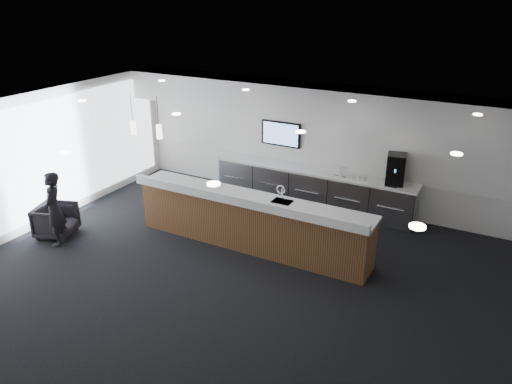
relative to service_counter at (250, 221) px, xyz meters
The scene contains 23 objects.
ground 1.31m from the service_counter, 73.31° to the right, with size 10.00×10.00×0.00m, color black.
ceiling 2.70m from the service_counter, 73.31° to the right, with size 10.00×8.00×0.02m, color black.
back_wall 3.04m from the service_counter, 83.28° to the left, with size 10.00×0.02×3.00m, color white.
left_wall 4.88m from the service_counter, 166.39° to the right, with size 0.02×8.00×3.00m, color white.
soffit_bulkhead 3.21m from the service_counter, 82.04° to the left, with size 10.00×0.90×0.70m, color white.
alcove_panel 3.04m from the service_counter, 83.21° to the left, with size 9.80×0.06×1.40m, color white.
window_blinds_wall 4.85m from the service_counter, 166.27° to the right, with size 0.04×7.36×2.55m, color silver.
back_credenza 2.54m from the service_counter, 82.32° to the left, with size 5.06×0.66×0.95m.
wall_tv 3.05m from the service_counter, 103.40° to the left, with size 1.05×0.08×0.62m.
pendant_left 2.68m from the service_counter, behind, with size 0.12×0.12×0.30m, color beige.
pendant_right 3.25m from the service_counter, behind, with size 0.12×0.12×0.30m, color beige.
ceiling_can_lights 2.67m from the service_counter, 73.31° to the right, with size 7.00×5.00×0.02m, color white, non-canonical shape.
service_counter is the anchor object (origin of this frame).
coffee_machine 3.49m from the service_counter, 48.08° to the left, with size 0.48×0.56×0.69m.
info_sign_left 2.67m from the service_counter, 68.51° to the left, with size 0.18×0.02×0.24m, color white.
info_sign_right 2.71m from the service_counter, 64.97° to the left, with size 0.19×0.02×0.26m, color white.
armchair 4.26m from the service_counter, 158.20° to the right, with size 0.75×0.77×0.70m, color black.
lounge_guest 4.07m from the service_counter, 153.07° to the right, with size 0.59×0.38×1.60m, color black.
cup_0 2.95m from the service_counter, 55.43° to the left, with size 0.10×0.10×0.09m, color white.
cup_1 2.87m from the service_counter, 57.76° to the left, with size 0.10×0.10×0.09m, color white.
cup_2 2.80m from the service_counter, 60.21° to the left, with size 0.10×0.10×0.09m, color white.
cup_3 2.73m from the service_counter, 62.79° to the left, with size 0.10×0.10×0.09m, color white.
cup_4 2.67m from the service_counter, 65.49° to the left, with size 0.10×0.10×0.09m, color white.
Camera 1 is at (4.17, -6.95, 5.10)m, focal length 35.00 mm.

